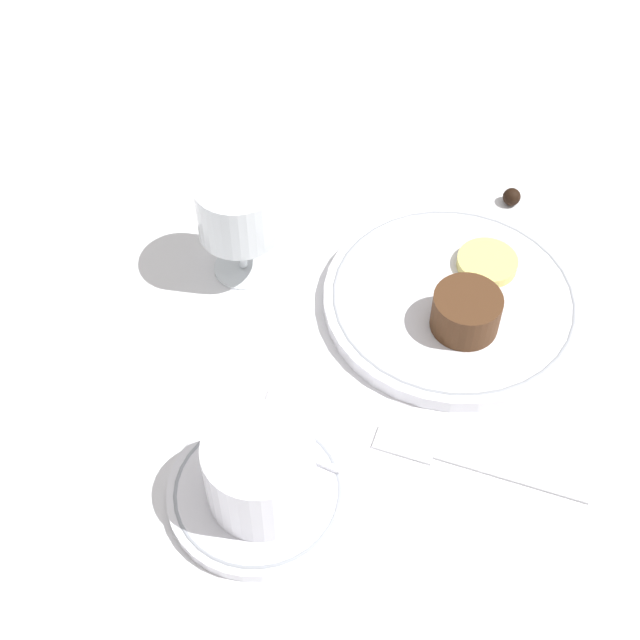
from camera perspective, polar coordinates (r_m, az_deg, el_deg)
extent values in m
plane|color=white|center=(0.84, 6.63, 1.60)|extent=(3.00, 3.00, 0.00)
cylinder|color=white|center=(0.83, 8.46, 1.24)|extent=(0.24, 0.24, 0.01)
torus|color=#999EA8|center=(0.83, 8.50, 1.49)|extent=(0.22, 0.22, 0.00)
cylinder|color=white|center=(0.72, -4.00, -10.97)|extent=(0.14, 0.14, 0.01)
torus|color=#999EA8|center=(0.71, -4.02, -10.82)|extent=(0.13, 0.13, 0.00)
cylinder|color=white|center=(0.68, -3.86, -9.62)|extent=(0.08, 0.08, 0.07)
cylinder|color=#331E0F|center=(0.68, -3.89, -9.42)|extent=(0.07, 0.07, 0.05)
torus|color=white|center=(0.70, -3.25, -5.86)|extent=(0.03, 0.01, 0.03)
cube|color=silver|center=(0.72, -1.54, -8.45)|extent=(0.03, 0.08, 0.00)
ellipsoid|color=silver|center=(0.74, -5.05, -6.93)|extent=(0.02, 0.03, 0.00)
cylinder|color=silver|center=(0.86, -4.90, 3.43)|extent=(0.06, 0.06, 0.01)
cylinder|color=silver|center=(0.84, -5.02, 4.61)|extent=(0.01, 0.01, 0.05)
cylinder|color=silver|center=(0.81, -5.27, 7.13)|extent=(0.08, 0.08, 0.06)
cylinder|color=maroon|center=(0.81, -5.21, 6.59)|extent=(0.07, 0.07, 0.03)
cube|color=silver|center=(0.74, 12.10, -9.71)|extent=(0.04, 0.12, 0.01)
cube|color=silver|center=(0.74, 5.44, -7.93)|extent=(0.03, 0.05, 0.01)
cylinder|color=#4C2D19|center=(0.79, 9.33, 0.51)|extent=(0.06, 0.06, 0.04)
cylinder|color=#EFE075|center=(0.85, 10.65, 3.63)|extent=(0.06, 0.06, 0.01)
sphere|color=black|center=(0.94, 12.17, 7.72)|extent=(0.02, 0.02, 0.02)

